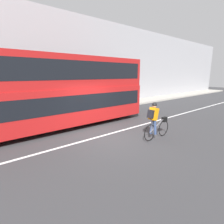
% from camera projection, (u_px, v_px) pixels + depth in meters
% --- Properties ---
extents(ground_plane, '(80.00, 80.00, 0.00)m').
position_uv_depth(ground_plane, '(109.00, 137.00, 8.23)').
color(ground_plane, '#38383A').
extents(road_center_line, '(50.00, 0.14, 0.01)m').
position_uv_depth(road_center_line, '(105.00, 135.00, 8.45)').
color(road_center_line, silver).
rests_on(road_center_line, ground_plane).
extents(sidewalk_curb, '(60.00, 2.45, 0.16)m').
position_uv_depth(sidewalk_curb, '(56.00, 113.00, 12.87)').
color(sidewalk_curb, '#A8A399').
rests_on(sidewalk_curb, ground_plane).
extents(building_facade, '(60.00, 0.30, 7.69)m').
position_uv_depth(building_facade, '(45.00, 61.00, 13.11)').
color(building_facade, '#9E9EA3').
rests_on(building_facade, ground_plane).
extents(bus, '(10.47, 2.59, 3.83)m').
position_uv_depth(bus, '(56.00, 89.00, 9.22)').
color(bus, black).
rests_on(bus, ground_plane).
extents(cyclist_on_bike, '(1.78, 0.32, 1.70)m').
position_uv_depth(cyclist_on_bike, '(155.00, 120.00, 7.74)').
color(cyclist_on_bike, black).
rests_on(cyclist_on_bike, ground_plane).
extents(trash_bin, '(0.58, 0.58, 0.83)m').
position_uv_depth(trash_bin, '(99.00, 102.00, 15.08)').
color(trash_bin, '#194C23').
rests_on(trash_bin, sidewalk_curb).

